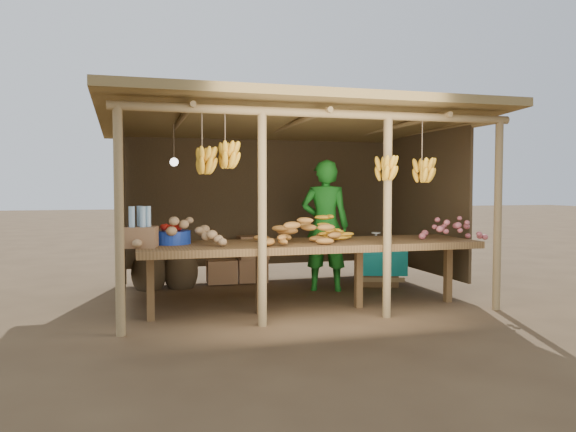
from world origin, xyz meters
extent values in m
plane|color=brown|center=(0.00, 0.00, 0.00)|extent=(60.00, 60.00, 0.00)
cylinder|color=#987B4E|center=(-2.10, -1.50, 1.10)|extent=(0.09, 0.09, 2.20)
cylinder|color=#987B4E|center=(2.10, -1.50, 1.10)|extent=(0.09, 0.09, 2.20)
cylinder|color=#987B4E|center=(-2.10, 1.50, 1.10)|extent=(0.09, 0.09, 2.20)
cylinder|color=#987B4E|center=(2.10, 1.50, 1.10)|extent=(0.09, 0.09, 2.20)
cylinder|color=#987B4E|center=(-0.70, -1.50, 1.10)|extent=(0.09, 0.09, 2.20)
cylinder|color=#987B4E|center=(0.70, -1.50, 1.10)|extent=(0.09, 0.09, 2.20)
cylinder|color=#987B4E|center=(0.00, -1.50, 2.20)|extent=(4.40, 0.09, 0.09)
cylinder|color=#987B4E|center=(0.00, 1.50, 2.20)|extent=(4.40, 0.09, 0.09)
cube|color=olive|center=(0.00, 0.00, 2.29)|extent=(4.70, 3.50, 0.28)
cube|color=#473721|center=(0.00, 1.48, 1.21)|extent=(4.20, 0.04, 1.98)
cube|color=#473721|center=(-2.08, 0.20, 1.21)|extent=(0.04, 2.40, 1.98)
cube|color=#473721|center=(2.08, 0.20, 1.21)|extent=(0.04, 2.40, 1.98)
cube|color=brown|center=(0.00, -0.95, 0.76)|extent=(3.90, 1.05, 0.08)
cube|color=brown|center=(-1.80, -0.95, 0.36)|extent=(0.08, 0.08, 0.72)
cube|color=brown|center=(-0.60, -0.95, 0.36)|extent=(0.08, 0.08, 0.72)
cube|color=brown|center=(0.60, -0.95, 0.36)|extent=(0.08, 0.08, 0.72)
cube|color=brown|center=(1.80, -0.95, 0.36)|extent=(0.08, 0.08, 0.72)
cylinder|color=navy|center=(-1.56, -0.75, 0.87)|extent=(0.42, 0.42, 0.15)
cube|color=brown|center=(-1.90, -1.02, 0.91)|extent=(0.39, 0.33, 0.22)
imported|color=#1C7E20|center=(0.59, 0.20, 0.90)|extent=(0.77, 0.65, 1.80)
cube|color=brown|center=(1.47, 0.44, 0.27)|extent=(0.72, 0.67, 0.55)
cube|color=#0C8E89|center=(1.47, 0.44, 0.58)|extent=(0.81, 0.75, 0.05)
cube|color=brown|center=(-0.24, 1.08, 0.19)|extent=(0.45, 0.36, 0.34)
cube|color=brown|center=(-0.24, 1.08, 0.53)|extent=(0.45, 0.36, 0.34)
cube|color=brown|center=(-0.71, 1.08, 0.19)|extent=(0.45, 0.36, 0.34)
ellipsoid|color=#473721|center=(-1.75, 0.94, 0.29)|extent=(0.49, 0.49, 0.66)
ellipsoid|color=#473721|center=(-1.31, 0.94, 0.29)|extent=(0.49, 0.49, 0.66)
camera|label=1|loc=(-2.01, -7.07, 1.44)|focal=35.00mm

